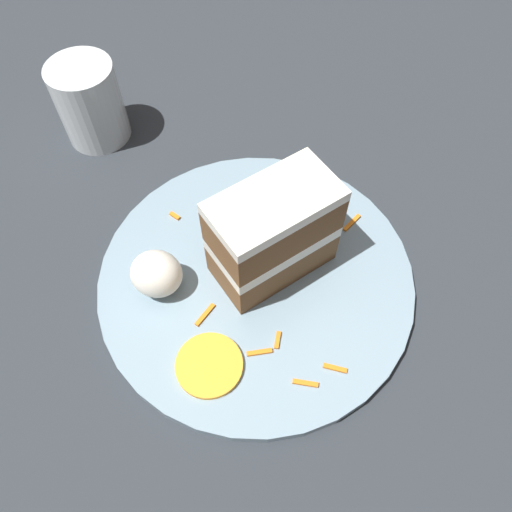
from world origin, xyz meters
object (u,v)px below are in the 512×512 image
cream_dollop (156,274)px  drinking_glass (91,107)px  plate (256,279)px  cake_slice (268,233)px  orange_garnish (209,365)px

cream_dollop → drinking_glass: bearing=121.6°
cream_dollop → drinking_glass: (-0.12, 0.20, 0.00)m
plate → drinking_glass: 0.28m
cake_slice → cream_dollop: 0.11m
cream_dollop → orange_garnish: bearing=-49.8°
orange_garnish → drinking_glass: drinking_glass is taller
cake_slice → drinking_glass: 0.27m
plate → cream_dollop: (-0.09, -0.02, 0.03)m
plate → cream_dollop: bearing=-165.0°
plate → cake_slice: cake_slice is taller
cake_slice → orange_garnish: (-0.04, -0.11, -0.05)m
plate → orange_garnish: orange_garnish is taller
plate → drinking_glass: (-0.21, 0.18, 0.03)m
cream_dollop → plate: bearing=15.0°
plate → cake_slice: bearing=61.4°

